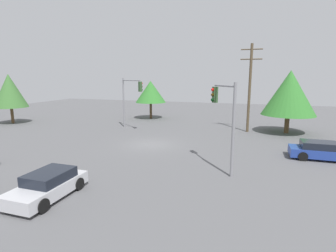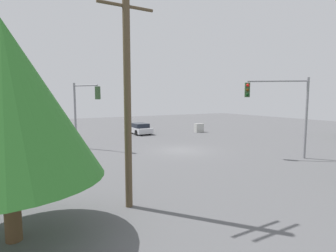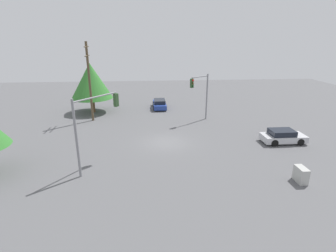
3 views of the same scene
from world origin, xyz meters
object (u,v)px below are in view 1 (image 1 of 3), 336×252
sedan_silver (48,185)px  traffic_signal_main (225,112)px  traffic_signal_cross (130,94)px  sedan_blue (321,151)px

sedan_silver → traffic_signal_main: 10.73m
traffic_signal_cross → sedan_silver: bearing=-40.2°
sedan_blue → traffic_signal_cross: size_ratio=0.75×
sedan_blue → traffic_signal_cross: (18.13, -5.82, 3.40)m
sedan_silver → traffic_signal_cross: size_ratio=0.71×
sedan_silver → traffic_signal_main: bearing=-140.1°
traffic_signal_cross → sedan_blue: bearing=19.6°
sedan_silver → traffic_signal_main: (-7.86, -6.58, 3.20)m
sedan_blue → traffic_signal_main: 8.63m
sedan_silver → sedan_blue: sedan_silver is taller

